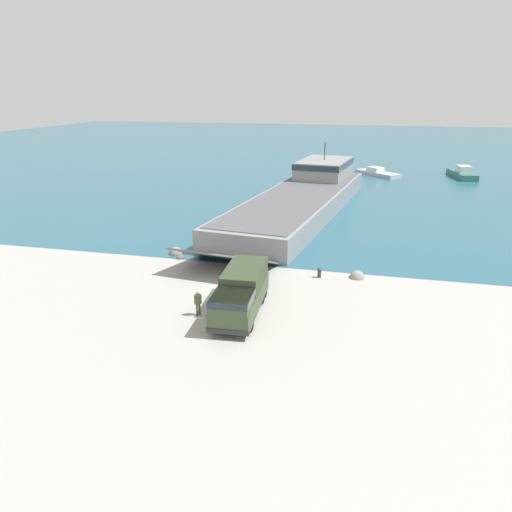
# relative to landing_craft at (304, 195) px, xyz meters

# --- Properties ---
(ground_plane) EXTENTS (240.00, 240.00, 0.00)m
(ground_plane) POSITION_rel_landing_craft_xyz_m (-1.91, -27.59, -1.73)
(ground_plane) COLOR #A8A59E
(water_surface) EXTENTS (240.00, 180.00, 0.01)m
(water_surface) POSITION_rel_landing_craft_xyz_m (-1.91, 67.73, -1.72)
(water_surface) COLOR #285B70
(water_surface) RESTS_ON ground_plane
(landing_craft) EXTENTS (13.45, 43.83, 7.22)m
(landing_craft) POSITION_rel_landing_craft_xyz_m (0.00, 0.00, 0.00)
(landing_craft) COLOR gray
(landing_craft) RESTS_ON ground_plane
(military_truck) EXTENTS (3.10, 8.14, 2.81)m
(military_truck) POSITION_rel_landing_craft_xyz_m (0.51, -31.67, -0.23)
(military_truck) COLOR #3D4C33
(military_truck) RESTS_ON ground_plane
(soldier_on_ramp) EXTENTS (0.48, 0.48, 1.71)m
(soldier_on_ramp) POSITION_rel_landing_craft_xyz_m (-2.15, -32.73, -0.74)
(soldier_on_ramp) COLOR #3D4C33
(soldier_on_ramp) RESTS_ON ground_plane
(moored_boat_a) EXTENTS (8.01, 7.89, 1.38)m
(moored_boat_a) POSITION_rel_landing_craft_xyz_m (8.62, 28.45, -1.27)
(moored_boat_a) COLOR #B7BABF
(moored_boat_a) RESTS_ON ground_plane
(moored_boat_b) EXTENTS (4.24, 8.80, 2.09)m
(moored_boat_b) POSITION_rel_landing_craft_xyz_m (22.69, 29.34, -1.03)
(moored_boat_b) COLOR #2D7060
(moored_boat_b) RESTS_ON ground_plane
(mooring_bollard) EXTENTS (0.35, 0.35, 0.82)m
(mooring_bollard) POSITION_rel_landing_craft_xyz_m (4.84, -23.81, -1.28)
(mooring_bollard) COLOR #333338
(mooring_bollard) RESTS_ON ground_plane
(shoreline_rock_a) EXTENTS (1.21, 1.21, 1.21)m
(shoreline_rock_a) POSITION_rel_landing_craft_xyz_m (7.79, -23.17, -1.73)
(shoreline_rock_a) COLOR gray
(shoreline_rock_a) RESTS_ON ground_plane
(shoreline_rock_b) EXTENTS (1.27, 1.27, 1.27)m
(shoreline_rock_b) POSITION_rel_landing_craft_xyz_m (-8.65, -20.88, -1.73)
(shoreline_rock_b) COLOR gray
(shoreline_rock_b) RESTS_ON ground_plane
(shoreline_rock_c) EXTENTS (0.76, 0.76, 0.76)m
(shoreline_rock_c) POSITION_rel_landing_craft_xyz_m (-7.76, -22.00, -1.73)
(shoreline_rock_c) COLOR #66605B
(shoreline_rock_c) RESTS_ON ground_plane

